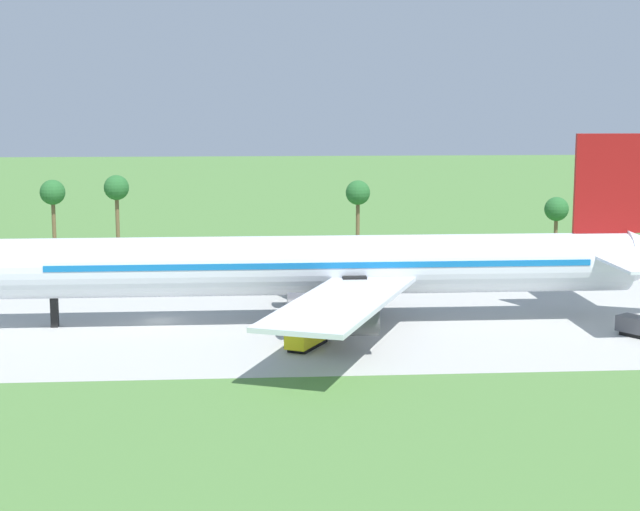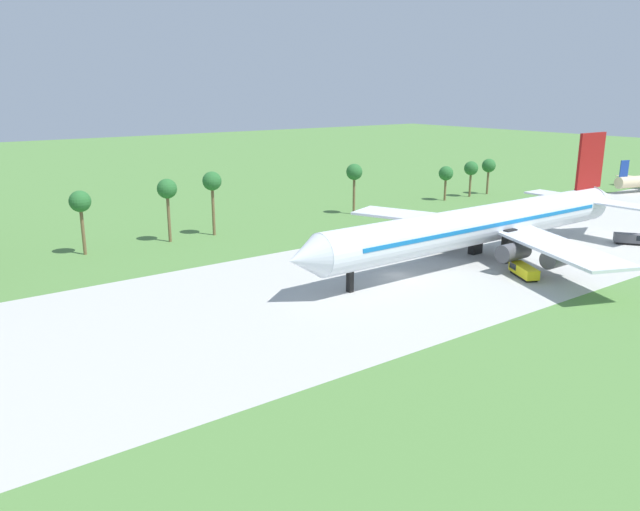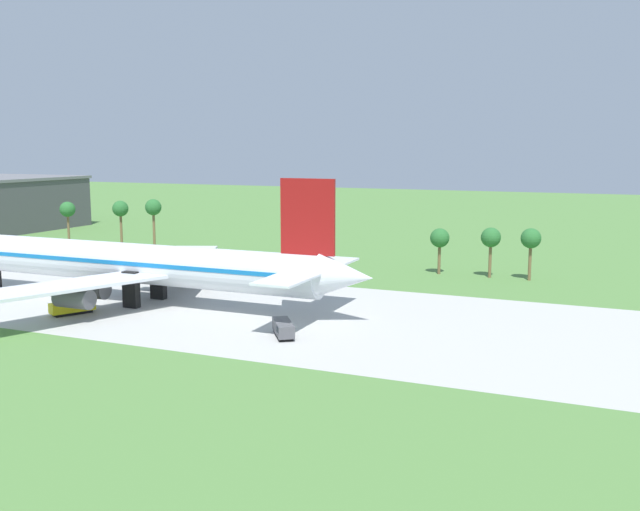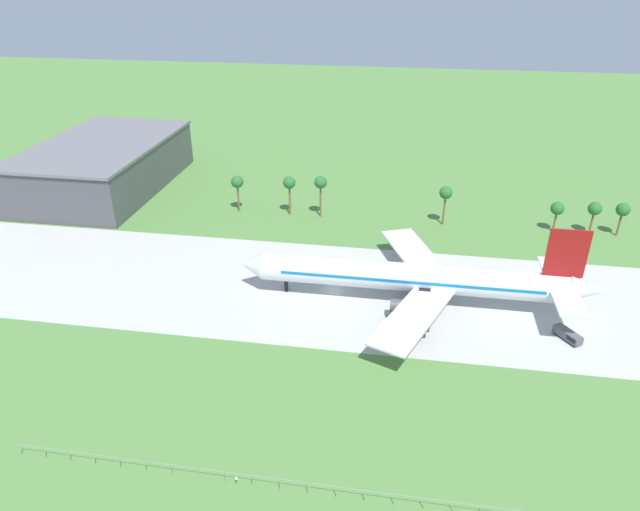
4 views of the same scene
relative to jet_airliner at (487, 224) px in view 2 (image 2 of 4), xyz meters
The scene contains 6 objects.
ground_plane 19.37m from the jet_airliner, behind, with size 600.00×600.00×0.00m, color #517F3D.
taxiway_strip 19.36m from the jet_airliner, behind, with size 320.00×44.00×0.02m.
jet_airliner is the anchor object (origin of this frame).
baggage_tug 31.48m from the jet_airliner, 17.55° to the right, with size 5.06×6.03×1.94m.
fuel_truck 11.62m from the jet_airliner, 109.22° to the right, with size 4.67×6.39×1.83m.
palm_tree_row 42.79m from the jet_airliner, 85.36° to the left, with size 109.06×3.60×12.26m.
Camera 2 is at (-62.86, -65.64, 27.39)m, focal length 35.00 mm.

